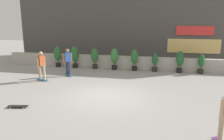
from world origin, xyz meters
The scene contains 14 objects.
ground_plane centered at (0.00, 0.00, 0.00)m, with size 48.00×48.00×0.00m, color #9E9B96.
planter_wall centered at (0.00, 6.00, 0.45)m, with size 18.00×0.40×0.90m, color #B2ADA3.
building_backdrop centered at (0.01, 10.00, 3.25)m, with size 20.00×2.08×6.50m.
potted_plant_0 centered at (-4.98, 5.55, 0.88)m, with size 0.52×0.52×1.51m.
potted_plant_1 centered at (-3.64, 5.55, 0.90)m, with size 0.54×0.54×1.55m.
potted_plant_2 centered at (-2.14, 5.55, 0.84)m, with size 0.49×0.49×1.46m.
potted_plant_3 centered at (-0.70, 5.55, 0.86)m, with size 0.51×0.51×1.49m.
potted_plant_4 centered at (0.71, 5.55, 0.85)m, with size 0.50×0.50×1.47m.
potted_plant_5 centered at (2.08, 5.55, 0.68)m, with size 0.39×0.39×1.25m.
potted_plant_6 centered at (3.70, 5.55, 0.83)m, with size 0.49×0.49×1.44m.
potted_plant_7 centered at (5.03, 5.55, 0.70)m, with size 0.40×0.40×1.27m.
skater_foreground centered at (-3.18, 3.22, 0.94)m, with size 0.71×0.71×1.70m.
skater_by_wall_right centered at (-4.20, 1.84, 0.94)m, with size 0.82×0.53×1.70m.
skateboard_near_camera centered at (-3.10, -2.11, 0.06)m, with size 0.82×0.36×0.08m.
Camera 1 is at (2.38, -9.57, 3.48)m, focal length 35.96 mm.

